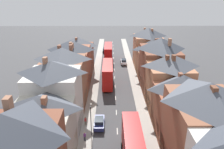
{
  "coord_description": "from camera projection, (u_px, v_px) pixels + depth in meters",
  "views": [
    {
      "loc": [
        -1.15,
        -12.75,
        22.42
      ],
      "look_at": [
        -0.71,
        40.89,
        1.27
      ],
      "focal_mm": 35.0,
      "sensor_mm": 36.0,
      "label": 1
    }
  ],
  "objects": [
    {
      "name": "car_mid_black",
      "position": [
        105.0,
        50.0,
        82.37
      ],
      "size": [
        1.9,
        4.52,
        1.67
      ],
      "color": "black",
      "rests_on": "ground"
    },
    {
      "name": "street_lamp",
      "position": [
        91.0,
        118.0,
        34.59
      ],
      "size": [
        0.2,
        1.12,
        5.5
      ],
      "color": "black",
      "rests_on": "ground"
    },
    {
      "name": "pavement_left",
      "position": [
        95.0,
        83.0,
        55.38
      ],
      "size": [
        2.2,
        104.0,
        0.14
      ],
      "primitive_type": "cube",
      "color": "#A8A399",
      "rests_on": "ground"
    },
    {
      "name": "terrace_row_right",
      "position": [
        176.0,
        91.0,
        37.84
      ],
      "size": [
        8.0,
        67.81,
        13.15
      ],
      "color": "brown",
      "rests_on": "ground"
    },
    {
      "name": "car_parked_left_a",
      "position": [
        99.0,
        122.0,
        37.81
      ],
      "size": [
        1.9,
        4.18,
        1.64
      ],
      "color": "navy",
      "rests_on": "ground"
    },
    {
      "name": "terrace_row_left",
      "position": [
        55.0,
        98.0,
        35.79
      ],
      "size": [
        8.0,
        64.76,
        13.2
      ],
      "color": "#ADB2B7",
      "rests_on": "ground"
    },
    {
      "name": "double_decker_bus_lead",
      "position": [
        133.0,
        148.0,
        28.71
      ],
      "size": [
        2.74,
        10.8,
        5.3
      ],
      "color": "#B70F0F",
      "rests_on": "ground"
    },
    {
      "name": "pedestrian_mid_left",
      "position": [
        85.0,
        136.0,
        33.94
      ],
      "size": [
        0.36,
        0.22,
        1.61
      ],
      "color": "#23232D",
      "rests_on": "pavement_left"
    },
    {
      "name": "car_near_blue",
      "position": [
        124.0,
        62.0,
        69.31
      ],
      "size": [
        1.9,
        4.51,
        1.66
      ],
      "color": "silver",
      "rests_on": "ground"
    },
    {
      "name": "double_decker_bus_far_approaching",
      "position": [
        108.0,
        74.0,
        53.99
      ],
      "size": [
        2.74,
        10.8,
        5.3
      ],
      "color": "red",
      "rests_on": "ground"
    },
    {
      "name": "pedestrian_mid_right",
      "position": [
        85.0,
        121.0,
        37.9
      ],
      "size": [
        0.36,
        0.22,
        1.61
      ],
      "color": "brown",
      "rests_on": "pavement_left"
    },
    {
      "name": "centre_line_dashes",
      "position": [
        115.0,
        87.0,
        53.58
      ],
      "size": [
        0.14,
        97.8,
        0.01
      ],
      "color": "silver",
      "rests_on": "ground"
    },
    {
      "name": "double_decker_bus_mid_street",
      "position": [
        108.0,
        53.0,
        71.65
      ],
      "size": [
        2.74,
        10.8,
        5.3
      ],
      "color": "red",
      "rests_on": "ground"
    },
    {
      "name": "pavement_right",
      "position": [
        135.0,
        83.0,
        55.46
      ],
      "size": [
        2.2,
        104.0,
        0.14
      ],
      "primitive_type": "cube",
      "color": "#A8A399",
      "rests_on": "ground"
    }
  ]
}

